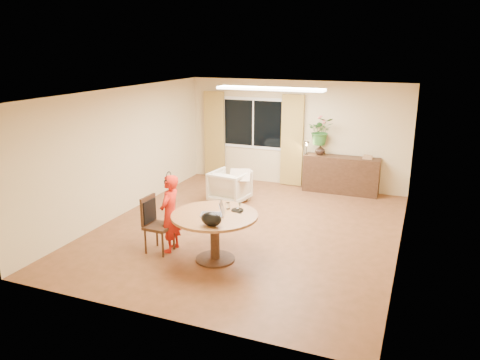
# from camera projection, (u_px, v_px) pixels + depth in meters

# --- Properties ---
(floor) EXTENTS (6.50, 6.50, 0.00)m
(floor) POSITION_uv_depth(u_px,v_px,m) (248.00, 229.00, 8.97)
(floor) COLOR brown
(floor) RESTS_ON ground
(ceiling) EXTENTS (6.50, 6.50, 0.00)m
(ceiling) POSITION_uv_depth(u_px,v_px,m) (249.00, 92.00, 8.25)
(ceiling) COLOR white
(ceiling) RESTS_ON wall_back
(wall_back) EXTENTS (5.50, 0.00, 5.50)m
(wall_back) POSITION_uv_depth(u_px,v_px,m) (295.00, 134.00, 11.51)
(wall_back) COLOR #D3BB89
(wall_back) RESTS_ON floor
(wall_left) EXTENTS (0.00, 6.50, 6.50)m
(wall_left) POSITION_uv_depth(u_px,v_px,m) (123.00, 152.00, 9.59)
(wall_left) COLOR #D3BB89
(wall_left) RESTS_ON floor
(wall_right) EXTENTS (0.00, 6.50, 6.50)m
(wall_right) POSITION_uv_depth(u_px,v_px,m) (406.00, 179.00, 7.63)
(wall_right) COLOR #D3BB89
(wall_right) RESTS_ON floor
(window) EXTENTS (1.70, 0.03, 1.30)m
(window) POSITION_uv_depth(u_px,v_px,m) (253.00, 123.00, 11.83)
(window) COLOR white
(window) RESTS_ON wall_back
(curtain_left) EXTENTS (0.55, 0.08, 2.25)m
(curtain_left) POSITION_uv_depth(u_px,v_px,m) (215.00, 135.00, 12.24)
(curtain_left) COLOR brown
(curtain_left) RESTS_ON wall_back
(curtain_right) EXTENTS (0.55, 0.08, 2.25)m
(curtain_right) POSITION_uv_depth(u_px,v_px,m) (292.00, 141.00, 11.49)
(curtain_right) COLOR brown
(curtain_right) RESTS_ON wall_back
(ceiling_panel) EXTENTS (2.20, 0.35, 0.05)m
(ceiling_panel) POSITION_uv_depth(u_px,v_px,m) (270.00, 89.00, 9.33)
(ceiling_panel) COLOR white
(ceiling_panel) RESTS_ON ceiling
(dining_table) EXTENTS (1.40, 1.40, 0.80)m
(dining_table) POSITION_uv_depth(u_px,v_px,m) (215.00, 224.00, 7.53)
(dining_table) COLOR brown
(dining_table) RESTS_ON floor
(dining_chair) EXTENTS (0.48, 0.44, 0.97)m
(dining_chair) POSITION_uv_depth(u_px,v_px,m) (159.00, 225.00, 7.88)
(dining_chair) COLOR black
(dining_chair) RESTS_ON floor
(child) EXTENTS (0.50, 0.34, 1.34)m
(child) POSITION_uv_depth(u_px,v_px,m) (170.00, 213.00, 7.89)
(child) COLOR red
(child) RESTS_ON floor
(laptop) EXTENTS (0.43, 0.35, 0.25)m
(laptop) POSITION_uv_depth(u_px,v_px,m) (211.00, 208.00, 7.42)
(laptop) COLOR #B7B7BC
(laptop) RESTS_ON dining_table
(tumbler) EXTENTS (0.09, 0.09, 0.10)m
(tumbler) POSITION_uv_depth(u_px,v_px,m) (228.00, 206.00, 7.72)
(tumbler) COLOR white
(tumbler) RESTS_ON dining_table
(wine_glass) EXTENTS (0.07, 0.07, 0.18)m
(wine_glass) POSITION_uv_depth(u_px,v_px,m) (240.00, 208.00, 7.51)
(wine_glass) COLOR white
(wine_glass) RESTS_ON dining_table
(pot_lid) EXTENTS (0.25, 0.25, 0.03)m
(pot_lid) POSITION_uv_depth(u_px,v_px,m) (238.00, 210.00, 7.65)
(pot_lid) COLOR white
(pot_lid) RESTS_ON dining_table
(handbag) EXTENTS (0.35, 0.24, 0.22)m
(handbag) POSITION_uv_depth(u_px,v_px,m) (211.00, 219.00, 6.97)
(handbag) COLOR black
(handbag) RESTS_ON dining_table
(armchair) EXTENTS (0.87, 0.89, 0.72)m
(armchair) POSITION_uv_depth(u_px,v_px,m) (230.00, 186.00, 10.45)
(armchair) COLOR beige
(armchair) RESTS_ON floor
(throw) EXTENTS (0.60, 0.66, 0.03)m
(throw) POSITION_uv_depth(u_px,v_px,m) (240.00, 172.00, 10.23)
(throw) COLOR beige
(throw) RESTS_ON armchair
(sideboard) EXTENTS (1.76, 0.43, 0.88)m
(sideboard) POSITION_uv_depth(u_px,v_px,m) (341.00, 175.00, 11.10)
(sideboard) COLOR black
(sideboard) RESTS_ON floor
(vase) EXTENTS (0.24, 0.24, 0.25)m
(vase) POSITION_uv_depth(u_px,v_px,m) (320.00, 150.00, 11.13)
(vase) COLOR black
(vase) RESTS_ON sideboard
(bouquet) EXTENTS (0.72, 0.67, 0.66)m
(bouquet) POSITION_uv_depth(u_px,v_px,m) (321.00, 131.00, 11.01)
(bouquet) COLOR #266626
(bouquet) RESTS_ON vase
(book_stack) EXTENTS (0.24, 0.20, 0.09)m
(book_stack) POSITION_uv_depth(u_px,v_px,m) (368.00, 157.00, 10.76)
(book_stack) COLOR #8C6847
(book_stack) RESTS_ON sideboard
(desk_lamp) EXTENTS (0.16, 0.16, 0.31)m
(desk_lamp) POSITION_uv_depth(u_px,v_px,m) (307.00, 148.00, 11.19)
(desk_lamp) COLOR black
(desk_lamp) RESTS_ON sideboard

